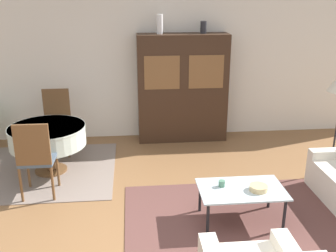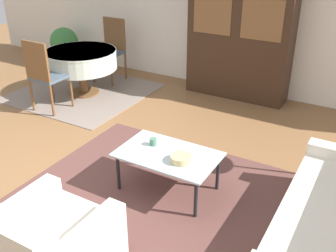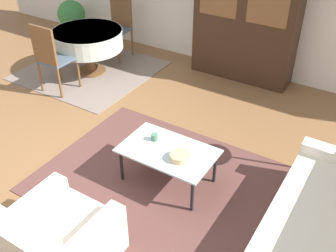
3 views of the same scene
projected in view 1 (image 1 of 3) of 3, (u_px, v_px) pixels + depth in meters
wall_back at (145, 65)px, 7.12m from camera, size 10.00×0.06×2.70m
area_rug at (239, 222)px, 4.73m from camera, size 2.73×2.03×0.01m
dining_rug at (48, 170)px, 6.07m from camera, size 2.03×2.00×0.01m
coffee_table at (241, 192)px, 4.64m from camera, size 1.01×0.63×0.43m
display_cabinet at (182, 88)px, 7.05m from camera, size 1.60×0.45×1.92m
dining_table at (48, 136)px, 5.86m from camera, size 1.13×1.13×0.72m
dining_chair_near at (36, 156)px, 5.10m from camera, size 0.44×0.44×1.07m
dining_chair_far at (56, 118)px, 6.59m from camera, size 0.44×0.44×1.07m
cup at (222, 184)px, 4.66m from camera, size 0.08×0.08×0.08m
bowl at (259, 188)px, 4.57m from camera, size 0.21×0.21×0.07m
vase_tall at (160, 24)px, 6.64m from camera, size 0.11×0.11×0.32m
vase_short at (203, 27)px, 6.73m from camera, size 0.11×0.11×0.21m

